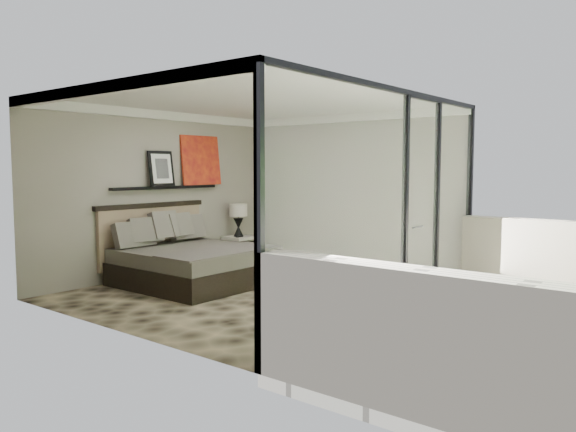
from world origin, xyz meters
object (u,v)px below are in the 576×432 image
Objects in this scene: bed at (190,261)px; nightstand at (239,250)px; table_lamp at (238,216)px; lounger at (449,317)px.

nightstand is (-0.71, 1.86, -0.11)m from bed.
table_lamp is 5.42m from lounger.
bed is 2.06m from table_lamp.
nightstand is 0.78× the size of table_lamp.
bed reaches higher than lounger.
lounger reaches higher than nightstand.
lounger is (5.03, -1.87, -0.74)m from table_lamp.
nightstand is at bearing 110.97° from bed.
nightstand is 0.68m from table_lamp.
bed is 1.36× the size of lounger.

